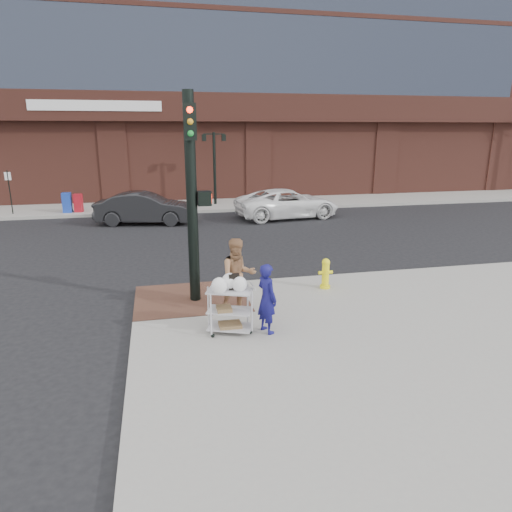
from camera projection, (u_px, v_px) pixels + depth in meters
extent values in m
plane|color=black|center=(220.00, 315.00, 10.88)|extent=(220.00, 220.00, 0.00)
cube|color=gray|center=(303.00, 175.00, 43.57)|extent=(65.00, 36.00, 0.15)
cube|color=#4F2E25|center=(191.00, 298.00, 11.57)|extent=(2.80, 2.40, 0.01)
cube|color=brown|center=(224.00, 5.00, 37.31)|extent=(42.00, 26.00, 28.00)
cylinder|color=black|center=(215.00, 169.00, 25.78)|extent=(0.16, 0.16, 4.00)
cube|color=black|center=(214.00, 134.00, 25.27)|extent=(1.20, 0.06, 0.06)
cube|color=black|center=(204.00, 138.00, 25.21)|extent=(0.22, 0.22, 0.35)
cube|color=black|center=(224.00, 138.00, 25.44)|extent=(0.22, 0.22, 0.35)
cylinder|color=black|center=(10.00, 192.00, 22.91)|extent=(0.05, 0.05, 2.20)
cylinder|color=black|center=(192.00, 201.00, 10.83)|extent=(0.26, 0.26, 5.00)
cube|color=black|center=(204.00, 198.00, 10.87)|extent=(0.32, 0.28, 0.34)
cube|color=#FF260C|center=(211.00, 198.00, 10.91)|extent=(0.02, 0.18, 0.22)
cube|color=black|center=(190.00, 122.00, 10.08)|extent=(0.28, 0.18, 0.80)
imported|color=#13125B|center=(267.00, 298.00, 9.47)|extent=(0.55, 0.64, 1.50)
imported|color=#996B48|center=(238.00, 276.00, 10.50)|extent=(0.93, 0.76, 1.76)
imported|color=black|center=(145.00, 208.00, 21.32)|extent=(4.71, 2.37, 1.48)
imported|color=white|center=(287.00, 203.00, 22.78)|extent=(5.47, 3.06, 1.45)
cube|color=#B2B1B7|center=(230.00, 291.00, 9.41)|extent=(1.03, 0.80, 0.03)
cube|color=#B2B1B7|center=(230.00, 310.00, 9.53)|extent=(1.03, 0.80, 0.03)
cube|color=#B2B1B7|center=(230.00, 327.00, 9.63)|extent=(1.03, 0.80, 0.03)
cube|color=black|center=(234.00, 282.00, 9.43)|extent=(0.22, 0.14, 0.32)
cube|color=brown|center=(224.00, 309.00, 9.49)|extent=(0.30, 0.34, 0.08)
cube|color=brown|center=(230.00, 325.00, 9.61)|extent=(0.47, 0.36, 0.07)
cylinder|color=#FFF315|center=(325.00, 286.00, 12.33)|extent=(0.27, 0.27, 0.08)
cylinder|color=#FFF315|center=(325.00, 274.00, 12.23)|extent=(0.19, 0.19, 0.60)
sphere|color=#FFF315|center=(326.00, 262.00, 12.15)|extent=(0.21, 0.21, 0.21)
cylinder|color=#FFF315|center=(326.00, 272.00, 12.22)|extent=(0.39, 0.09, 0.09)
cube|color=#A6131E|center=(78.00, 203.00, 23.62)|extent=(0.45, 0.42, 0.94)
cube|color=#1A3AAA|center=(67.00, 203.00, 23.46)|extent=(0.44, 0.40, 1.02)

